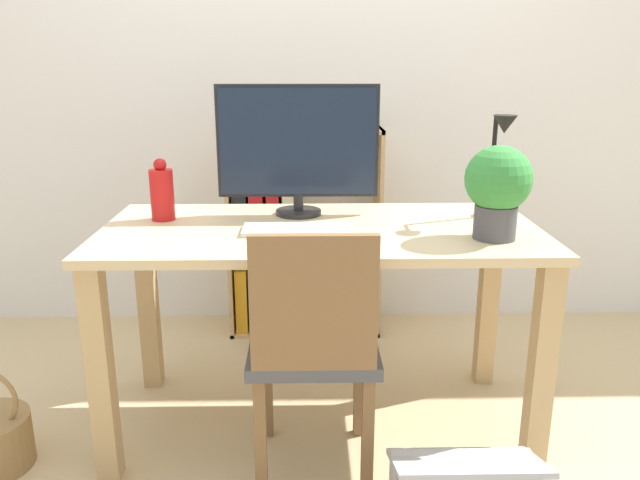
# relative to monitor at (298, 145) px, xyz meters

# --- Properties ---
(ground_plane) EXTENTS (10.00, 10.00, 0.00)m
(ground_plane) POSITION_rel_monitor_xyz_m (0.08, -0.18, -1.01)
(ground_plane) COLOR #CCB284
(wall_back) EXTENTS (8.00, 0.05, 2.60)m
(wall_back) POSITION_rel_monitor_xyz_m (0.08, 0.85, 0.29)
(wall_back) COLOR white
(wall_back) RESTS_ON ground_plane
(desk) EXTENTS (1.48, 0.71, 0.75)m
(desk) POSITION_rel_monitor_xyz_m (0.08, -0.18, -0.39)
(desk) COLOR #D8BC8C
(desk) RESTS_ON ground_plane
(monitor) EXTENTS (0.58, 0.17, 0.47)m
(monitor) POSITION_rel_monitor_xyz_m (0.00, 0.00, 0.00)
(monitor) COLOR #232326
(monitor) RESTS_ON desk
(keyboard) EXTENTS (0.34, 0.14, 0.02)m
(keyboard) POSITION_rel_monitor_xyz_m (-0.01, -0.25, -0.25)
(keyboard) COLOR silver
(keyboard) RESTS_ON desk
(vase) EXTENTS (0.08, 0.08, 0.22)m
(vase) POSITION_rel_monitor_xyz_m (-0.48, -0.07, -0.16)
(vase) COLOR red
(vase) RESTS_ON desk
(desk_lamp) EXTENTS (0.10, 0.19, 0.37)m
(desk_lamp) POSITION_rel_monitor_xyz_m (0.69, -0.10, -0.03)
(desk_lamp) COLOR black
(desk_lamp) RESTS_ON desk
(potted_plant) EXTENTS (0.21, 0.21, 0.30)m
(potted_plant) POSITION_rel_monitor_xyz_m (0.63, -0.33, -0.09)
(potted_plant) COLOR #4C4C51
(potted_plant) RESTS_ON desk
(chair) EXTENTS (0.40, 0.40, 0.85)m
(chair) POSITION_rel_monitor_xyz_m (0.05, -0.49, -0.54)
(chair) COLOR #4C4C51
(chair) RESTS_ON ground_plane
(bookshelf) EXTENTS (0.72, 0.28, 0.99)m
(bookshelf) POSITION_rel_monitor_xyz_m (-0.11, 0.68, -0.53)
(bookshelf) COLOR tan
(bookshelf) RESTS_ON ground_plane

